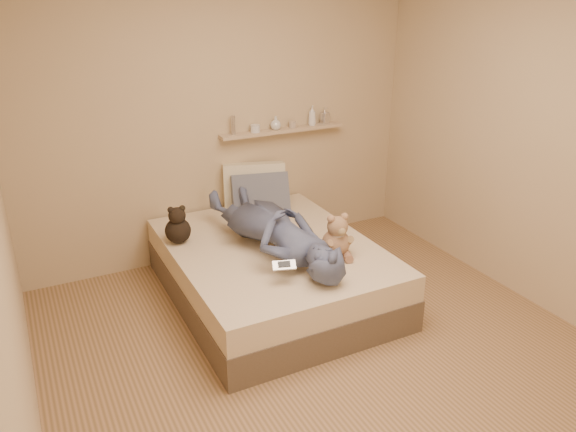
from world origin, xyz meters
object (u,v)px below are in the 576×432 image
pillow_grey (260,193)px  teddy_bear (337,239)px  wall_shelf (283,130)px  game_console (284,265)px  person (274,229)px  bed (272,271)px  pillow_cream (254,185)px  dark_plush (178,227)px

pillow_grey → teddy_bear: bearing=-83.1°
pillow_grey → wall_shelf: 0.62m
teddy_bear → pillow_grey: pillow_grey is taller
teddy_bear → game_console: bearing=-160.3°
pillow_grey → wall_shelf: size_ratio=0.42×
teddy_bear → wall_shelf: wall_shelf is taller
person → bed: bearing=-109.9°
pillow_cream → person: pillow_cream is taller
game_console → pillow_grey: bearing=72.6°
wall_shelf → game_console: bearing=-116.2°
pillow_cream → pillow_grey: bearing=-91.7°
pillow_grey → wall_shelf: bearing=33.3°
teddy_bear → pillow_grey: bearing=96.9°
teddy_bear → bed: bearing=131.4°
person → pillow_cream: bearing=-111.5°
pillow_cream → person: (-0.24, -0.93, -0.02)m
teddy_bear → wall_shelf: (0.20, 1.30, 0.51)m
teddy_bear → wall_shelf: 1.41m
bed → pillow_cream: (0.22, 0.83, 0.43)m
teddy_bear → pillow_grey: (-0.13, 1.08, 0.03)m
game_console → dark_plush: dark_plush is taller
pillow_cream → game_console: bearing=-105.9°
bed → person: (-0.02, -0.10, 0.41)m
teddy_bear → wall_shelf: size_ratio=0.29×
wall_shelf → pillow_grey: bearing=-146.7°
teddy_bear → dark_plush: bearing=141.8°
bed → game_console: game_console is taller
bed → pillow_cream: bearing=75.1°
bed → dark_plush: size_ratio=6.11×
bed → pillow_grey: bearing=72.6°
wall_shelf → person: bearing=-119.6°
game_console → dark_plush: bearing=115.0°
bed → pillow_grey: size_ratio=3.80×
bed → person: bearing=-103.0°
game_console → teddy_bear: 0.56m
dark_plush → bed: bearing=-30.9°
teddy_bear → person: person is taller
bed → teddy_bear: 0.64m
game_console → wall_shelf: bearing=63.8°
dark_plush → pillow_grey: bearing=20.3°
pillow_cream → wall_shelf: size_ratio=0.46×
pillow_cream → wall_shelf: (0.33, 0.08, 0.45)m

